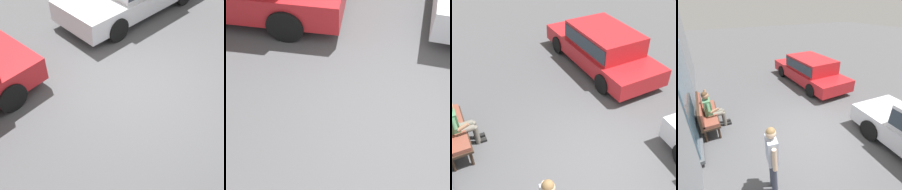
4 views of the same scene
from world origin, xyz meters
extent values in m
plane|color=#4C4C4F|center=(0.00, 0.00, 0.00)|extent=(60.00, 60.00, 0.00)
cylinder|color=#332319|center=(1.10, 3.00, 0.20)|extent=(0.07, 0.07, 0.41)
cylinder|color=#332319|center=(2.67, 2.61, 0.20)|extent=(0.07, 0.07, 0.41)
cylinder|color=#332319|center=(1.10, 2.61, 0.20)|extent=(0.07, 0.07, 0.41)
cube|color=#332319|center=(1.88, 2.81, 0.44)|extent=(1.72, 0.55, 0.06)
cube|color=brown|center=(1.88, 2.81, 0.52)|extent=(1.66, 0.49, 0.10)
cylinder|color=#6B665B|center=(1.89, 2.57, 0.52)|extent=(0.15, 0.42, 0.15)
cylinder|color=#6B665B|center=(1.89, 2.36, 0.26)|extent=(0.12, 0.12, 0.52)
cube|color=black|center=(1.89, 2.28, 0.04)|extent=(0.10, 0.24, 0.07)
cylinder|color=#6B665B|center=(1.71, 2.57, 0.52)|extent=(0.15, 0.42, 0.15)
cylinder|color=#6B665B|center=(1.71, 2.36, 0.26)|extent=(0.12, 0.12, 0.52)
cube|color=black|center=(1.71, 2.28, 0.04)|extent=(0.10, 0.24, 0.07)
cube|color=#6B665B|center=(1.80, 2.78, 0.52)|extent=(0.34, 0.24, 0.14)
cube|color=#4C7F56|center=(1.80, 2.78, 0.80)|extent=(0.38, 0.22, 0.56)
cylinder|color=#4C7F56|center=(1.56, 2.76, 0.91)|extent=(0.20, 0.10, 0.28)
cylinder|color=#A37556|center=(1.51, 2.60, 0.79)|extent=(0.08, 0.27, 0.17)
cube|color=red|center=(3.62, -2.26, 0.50)|extent=(4.71, 1.93, 0.53)
cube|color=red|center=(3.43, -2.27, 1.08)|extent=(2.47, 1.65, 0.62)
cube|color=#28333D|center=(3.43, -2.27, 1.08)|extent=(2.42, 1.68, 0.44)
cylinder|color=black|center=(5.04, -1.36, 0.31)|extent=(0.62, 0.20, 0.62)
cylinder|color=black|center=(5.09, -3.07, 0.31)|extent=(0.62, 0.20, 0.62)
cylinder|color=black|center=(2.15, -1.45, 0.31)|extent=(0.62, 0.20, 0.62)
cylinder|color=black|center=(2.20, -3.16, 0.31)|extent=(0.62, 0.20, 0.62)
sphere|color=beige|center=(-1.24, 1.75, 1.60)|extent=(0.21, 0.21, 0.21)
sphere|color=olive|center=(-1.24, 1.75, 1.64)|extent=(0.19, 0.19, 0.19)
camera|label=1|loc=(3.60, 2.60, 4.23)|focal=45.00mm
camera|label=2|loc=(0.56, 2.60, 4.07)|focal=55.00mm
camera|label=3|loc=(-3.48, 2.60, 5.02)|focal=45.00mm
camera|label=4|loc=(-3.70, 2.60, 3.77)|focal=28.00mm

